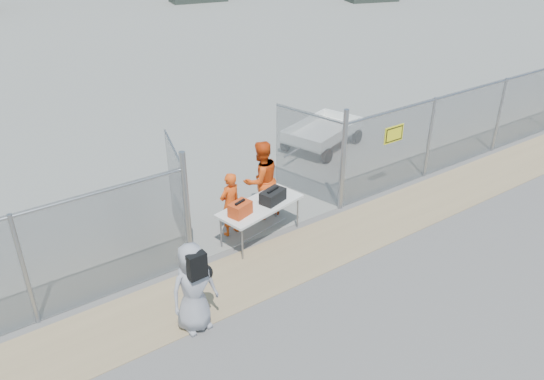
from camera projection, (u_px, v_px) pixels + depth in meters
ground at (330, 279)px, 10.36m from camera, size 160.00×160.00×0.00m
dirt_strip at (299, 254)px, 11.08m from camera, size 44.00×1.60×0.01m
chain_link_fence at (272, 190)px, 11.29m from camera, size 40.00×0.20×2.20m
folding_table at (260, 221)px, 11.49m from camera, size 2.06×1.19×0.82m
orange_bag at (240, 209)px, 10.85m from camera, size 0.53×0.43×0.29m
black_duffel at (273, 196)px, 11.34m from camera, size 0.63×0.48×0.27m
security_worker_left at (230, 204)px, 11.46m from camera, size 0.60×0.45×1.49m
security_worker_right at (261, 180)px, 12.06m from camera, size 0.93×0.73×1.88m
visitor at (193, 287)px, 8.82m from camera, size 0.84×0.56×1.68m
utility_trailer at (322, 135)px, 15.86m from camera, size 3.59×2.60×0.78m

